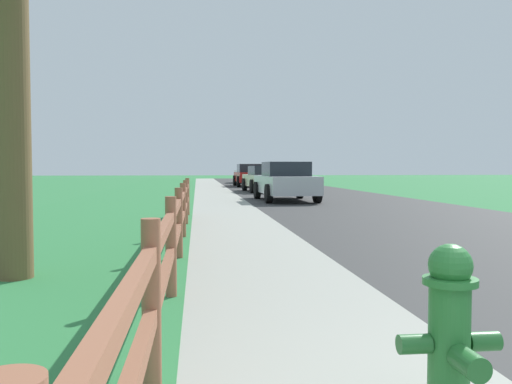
{
  "coord_description": "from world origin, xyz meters",
  "views": [
    {
      "loc": [
        -1.87,
        -1.3,
        1.29
      ],
      "look_at": [
        -0.79,
        8.34,
        0.83
      ],
      "focal_mm": 37.05,
      "sensor_mm": 36.0,
      "label": 1
    }
  ],
  "objects_px": {
    "parked_suv_silver": "(285,181)",
    "parked_car_red": "(250,175)",
    "fire_hydrant": "(450,334)",
    "parked_car_beige": "(266,178)",
    "parked_car_white": "(248,173)"
  },
  "relations": [
    {
      "from": "parked_car_beige",
      "to": "parked_car_red",
      "type": "xyz_separation_m",
      "value": [
        -0.01,
        8.22,
        0.05
      ]
    },
    {
      "from": "parked_car_beige",
      "to": "parked_car_white",
      "type": "relative_size",
      "value": 1.0
    },
    {
      "from": "fire_hydrant",
      "to": "parked_car_white",
      "type": "xyz_separation_m",
      "value": [
        2.91,
        41.1,
        0.33
      ]
    },
    {
      "from": "fire_hydrant",
      "to": "parked_car_red",
      "type": "bearing_deg",
      "value": 85.94
    },
    {
      "from": "fire_hydrant",
      "to": "parked_suv_silver",
      "type": "relative_size",
      "value": 0.2
    },
    {
      "from": "fire_hydrant",
      "to": "parked_car_white",
      "type": "bearing_deg",
      "value": 85.94
    },
    {
      "from": "parked_car_beige",
      "to": "parked_car_white",
      "type": "distance_m",
      "value": 15.92
    },
    {
      "from": "fire_hydrant",
      "to": "parked_car_beige",
      "type": "xyz_separation_m",
      "value": [
        2.38,
        25.19,
        0.26
      ]
    },
    {
      "from": "parked_car_red",
      "to": "parked_car_white",
      "type": "xyz_separation_m",
      "value": [
        0.55,
        7.69,
        0.03
      ]
    },
    {
      "from": "parked_suv_silver",
      "to": "parked_car_red",
      "type": "xyz_separation_m",
      "value": [
        0.23,
        15.79,
        0.02
      ]
    },
    {
      "from": "parked_suv_silver",
      "to": "parked_car_white",
      "type": "bearing_deg",
      "value": 88.1
    },
    {
      "from": "parked_car_white",
      "to": "parked_car_beige",
      "type": "bearing_deg",
      "value": -91.92
    },
    {
      "from": "fire_hydrant",
      "to": "parked_car_white",
      "type": "distance_m",
      "value": 41.21
    },
    {
      "from": "parked_suv_silver",
      "to": "parked_car_red",
      "type": "height_order",
      "value": "parked_car_red"
    },
    {
      "from": "fire_hydrant",
      "to": "parked_suv_silver",
      "type": "distance_m",
      "value": 17.75
    }
  ]
}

